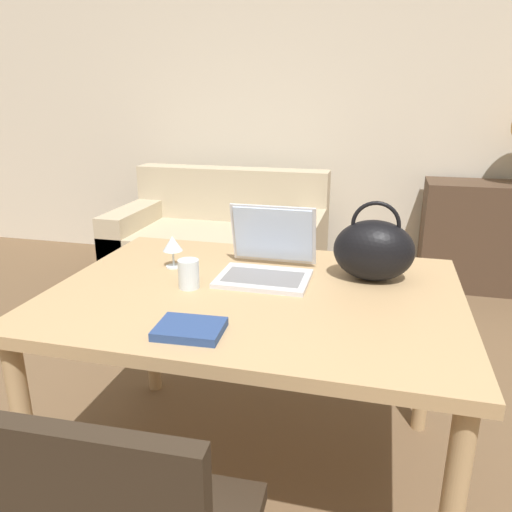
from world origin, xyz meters
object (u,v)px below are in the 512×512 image
laptop (268,257)px  drinking_glass (189,274)px  wine_glass (173,245)px  handbag (374,250)px  couch (221,246)px

laptop → drinking_glass: bearing=-139.4°
wine_glass → handbag: 0.73m
wine_glass → drinking_glass: bearing=-53.4°
handbag → laptop: bearing=-174.7°
handbag → wine_glass: bearing=-176.0°
laptop → drinking_glass: laptop is taller
couch → wine_glass: 1.88m
couch → drinking_glass: 2.06m
couch → handbag: bearing=-56.6°
wine_glass → laptop: bearing=2.6°
laptop → wine_glass: laptop is taller
couch → laptop: 1.96m
couch → wine_glass: wine_glass is taller
couch → handbag: (1.12, -1.70, 0.57)m
laptop → handbag: bearing=5.3°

